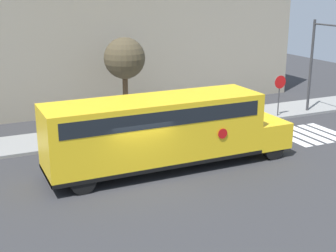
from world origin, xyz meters
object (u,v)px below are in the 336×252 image
Objects in this scene: traffic_light at (322,55)px; tree_far_sidewalk at (125,59)px; school_bus at (162,129)px; stop_sign at (280,90)px.

traffic_light is 11.70m from tree_far_sidewalk.
school_bus is 4.24× the size of stop_sign.
tree_far_sidewalk is at bearing 81.45° from school_bus.
traffic_light reaches higher than school_bus.
tree_far_sidewalk is at bearing 158.94° from stop_sign.
traffic_light is (2.50, -0.61, 2.01)m from stop_sign.
traffic_light is (12.21, 3.93, 1.96)m from school_bus.
school_bus is 1.92× the size of traffic_light.
traffic_light is at bearing 17.84° from school_bus.
stop_sign is at bearing 166.36° from traffic_light.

